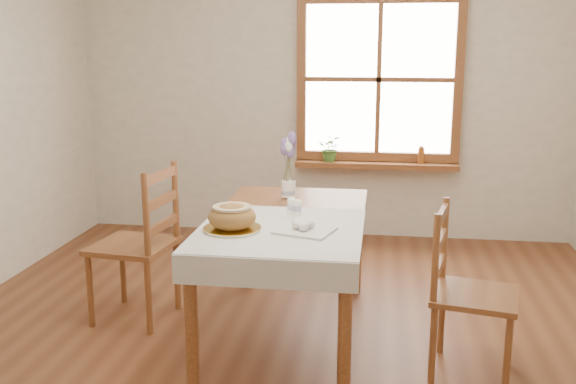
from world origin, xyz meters
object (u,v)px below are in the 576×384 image
dining_table (288,230)px  chair_left (133,243)px  flower_vase (289,190)px  bread_plate (232,229)px  chair_right (475,293)px

dining_table → chair_left: bearing=175.1°
flower_vase → bread_plate: bearing=-102.8°
bread_plate → flower_vase: size_ratio=2.87×
chair_right → bread_plate: 1.35m
chair_right → flower_vase: chair_right is taller
chair_right → flower_vase: size_ratio=8.68×
chair_left → flower_vase: bearing=118.9°
chair_left → dining_table: bearing=92.2°
chair_right → bread_plate: chair_right is taller
dining_table → chair_right: bearing=-18.4°
dining_table → chair_left: 1.04m
dining_table → chair_left: chair_left is taller
dining_table → chair_left: size_ratio=1.57×
chair_left → flower_vase: 1.07m
dining_table → bread_plate: size_ratio=5.21×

